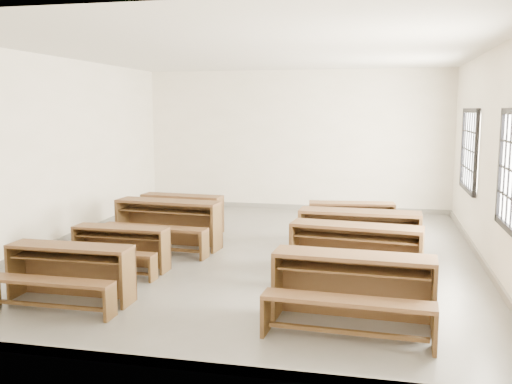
% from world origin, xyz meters
% --- Properties ---
extents(room, '(8.50, 8.50, 3.20)m').
position_xyz_m(room, '(0.09, 0.00, 2.14)').
color(room, slate).
rests_on(room, ground).
extents(desk_set_0, '(1.54, 0.80, 0.69)m').
position_xyz_m(desk_set_0, '(-1.69, -2.81, 0.40)').
color(desk_set_0, brown).
rests_on(desk_set_0, ground).
extents(desk_set_1, '(1.42, 0.76, 0.63)m').
position_xyz_m(desk_set_1, '(-1.71, -1.40, 0.37)').
color(desk_set_1, brown).
rests_on(desk_set_1, ground).
extents(desk_set_2, '(1.85, 1.06, 0.80)m').
position_xyz_m(desk_set_2, '(-1.53, 0.00, 0.47)').
color(desk_set_2, brown).
rests_on(desk_set_2, ground).
extents(desk_set_3, '(1.62, 0.94, 0.70)m').
position_xyz_m(desk_set_3, '(-1.74, 1.26, 0.41)').
color(desk_set_3, brown).
rests_on(desk_set_3, ground).
extents(desk_set_4, '(1.77, 0.98, 0.78)m').
position_xyz_m(desk_set_4, '(1.69, -2.84, 0.45)').
color(desk_set_4, brown).
rests_on(desk_set_4, ground).
extents(desk_set_5, '(1.84, 1.09, 0.79)m').
position_xyz_m(desk_set_5, '(1.64, -1.29, 0.46)').
color(desk_set_5, brown).
rests_on(desk_set_5, ground).
extents(desk_set_6, '(1.83, 0.99, 0.81)m').
position_xyz_m(desk_set_6, '(1.65, -0.35, 0.47)').
color(desk_set_6, brown).
rests_on(desk_set_6, ground).
extents(desk_set_7, '(1.58, 0.95, 0.68)m').
position_xyz_m(desk_set_7, '(1.46, 1.24, 0.39)').
color(desk_set_7, brown).
rests_on(desk_set_7, ground).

